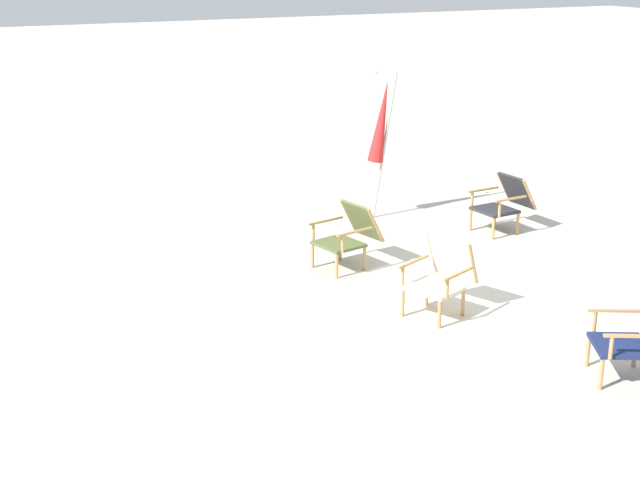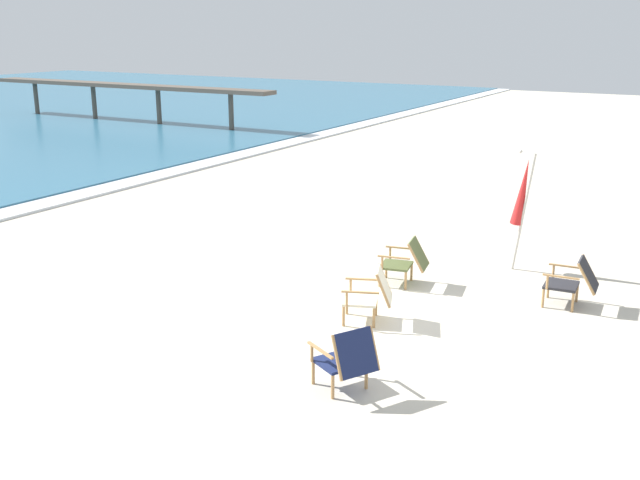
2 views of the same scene
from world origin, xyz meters
TOP-DOWN VIEW (x-y plane):
  - ground_plane at (0.00, 0.00)m, footprint 80.00×80.00m
  - beach_chair_back_left at (1.73, -1.55)m, footprint 0.63×0.81m
  - beach_chair_back_right at (-0.32, 0.84)m, footprint 0.79×0.86m
  - beach_chair_front_right at (1.39, 1.04)m, footprint 0.71×0.85m
  - beach_chair_mid_center at (-2.40, 0.14)m, footprint 0.84×0.88m
  - umbrella_furled_red at (3.05, -0.35)m, footprint 0.33×0.43m
  - pier_distant at (14.72, 19.94)m, footprint 0.90×14.98m

SIDE VIEW (x-z plane):
  - ground_plane at x=0.00m, z-range 0.00..0.00m
  - beach_chair_back_left at x=1.73m, z-range 0.03..0.81m
  - beach_chair_front_right at x=1.39m, z-range 0.03..0.81m
  - beach_chair_back_right at x=-0.32m, z-range 0.02..0.83m
  - beach_chair_mid_center at x=-2.40m, z-range 0.02..0.83m
  - umbrella_furled_red at x=3.05m, z-range 0.33..2.44m
  - pier_distant at x=14.72m, z-range 0.68..2.37m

